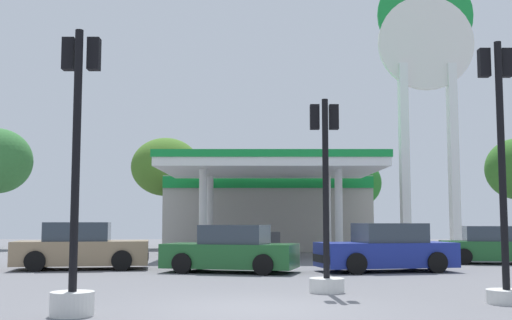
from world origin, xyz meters
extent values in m
plane|color=slate|center=(0.00, 0.00, 0.00)|extent=(90.00, 90.00, 0.00)
cube|color=#ADA89E|center=(0.58, 23.38, 1.95)|extent=(10.74, 5.20, 3.91)
cube|color=#148C38|center=(0.58, 20.74, 3.56)|extent=(10.74, 0.12, 0.60)
cube|color=white|center=(0.58, 16.77, 3.90)|extent=(9.37, 7.44, 0.35)
cube|color=#148C38|center=(0.58, 16.77, 4.23)|extent=(9.47, 7.54, 0.30)
cylinder|color=silver|center=(-2.24, 14.72, 1.86)|extent=(0.32, 0.32, 3.73)
cylinder|color=silver|center=(3.39, 14.72, 1.86)|extent=(0.32, 0.32, 3.73)
cylinder|color=silver|center=(-2.24, 18.81, 1.86)|extent=(0.32, 0.32, 3.73)
cylinder|color=silver|center=(3.39, 18.81, 1.86)|extent=(0.32, 0.32, 3.73)
cube|color=#4C4C51|center=(0.58, 16.77, 0.55)|extent=(0.90, 0.60, 1.10)
cube|color=white|center=(7.02, 18.42, 4.56)|extent=(0.40, 0.56, 9.12)
cube|color=white|center=(9.35, 18.42, 4.56)|extent=(0.40, 0.56, 9.12)
cylinder|color=white|center=(8.19, 18.42, 10.16)|extent=(4.63, 0.22, 4.63)
cylinder|color=#198C38|center=(8.19, 18.44, 11.55)|extent=(4.63, 0.22, 4.63)
cube|color=white|center=(8.19, 18.48, 10.85)|extent=(4.26, 0.08, 0.83)
cylinder|color=black|center=(-2.26, 7.67, 0.31)|extent=(0.65, 0.36, 0.62)
cylinder|color=black|center=(-1.84, 9.28, 0.31)|extent=(0.65, 0.36, 0.62)
cylinder|color=black|center=(0.18, 7.04, 0.31)|extent=(0.65, 0.36, 0.62)
cylinder|color=black|center=(0.59, 8.65, 0.31)|extent=(0.65, 0.36, 0.62)
cube|color=#1E5928|center=(-0.83, 8.16, 0.51)|extent=(4.35, 2.66, 0.73)
cube|color=#2D3842|center=(-0.69, 8.12, 1.15)|extent=(2.25, 1.94, 0.62)
cube|color=black|center=(-2.76, 8.65, 0.41)|extent=(0.51, 1.59, 0.23)
cylinder|color=black|center=(7.81, 13.20, 0.30)|extent=(0.62, 0.31, 0.59)
cylinder|color=black|center=(7.52, 11.64, 0.30)|extent=(0.62, 0.31, 0.59)
cube|color=#1E5928|center=(8.84, 12.20, 0.49)|extent=(4.11, 2.32, 0.70)
cube|color=#2D3842|center=(8.71, 12.22, 1.10)|extent=(2.08, 1.76, 0.59)
cylinder|color=black|center=(-4.59, 10.52, 0.33)|extent=(0.68, 0.32, 0.65)
cylinder|color=black|center=(-4.31, 8.78, 0.33)|extent=(0.68, 0.32, 0.65)
cylinder|color=black|center=(-7.21, 10.10, 0.33)|extent=(0.68, 0.32, 0.65)
cylinder|color=black|center=(-6.93, 8.37, 0.33)|extent=(0.68, 0.32, 0.65)
cube|color=#8C7556|center=(-5.76, 9.44, 0.54)|extent=(4.51, 2.45, 0.77)
cube|color=#2D3842|center=(-5.91, 9.42, 1.21)|extent=(2.26, 1.89, 0.65)
cube|color=black|center=(-3.69, 9.77, 0.43)|extent=(0.39, 1.70, 0.24)
cylinder|color=black|center=(2.93, 7.37, 0.32)|extent=(0.67, 0.35, 0.64)
cylinder|color=black|center=(2.58, 9.05, 0.32)|extent=(0.67, 0.35, 0.64)
cylinder|color=black|center=(5.48, 7.91, 0.32)|extent=(0.67, 0.35, 0.64)
cylinder|color=black|center=(5.12, 9.59, 0.32)|extent=(0.67, 0.35, 0.64)
cube|color=navy|center=(4.03, 8.48, 0.53)|extent=(4.47, 2.59, 0.76)
cube|color=#2D3842|center=(4.17, 8.51, 1.19)|extent=(2.28, 1.94, 0.64)
cube|color=black|center=(2.01, 8.05, 0.42)|extent=(0.46, 1.66, 0.24)
cylinder|color=silver|center=(-3.11, -0.93, 0.20)|extent=(0.73, 0.73, 0.40)
cylinder|color=black|center=(-3.11, -0.93, 2.64)|extent=(0.14, 0.14, 4.48)
cube|color=black|center=(-3.33, -0.77, 4.50)|extent=(0.21, 0.20, 0.57)
sphere|color=red|center=(-3.33, -0.64, 4.68)|extent=(0.15, 0.15, 0.15)
sphere|color=#D89E0C|center=(-3.33, -0.64, 4.50)|extent=(0.15, 0.15, 0.15)
sphere|color=green|center=(-3.33, -0.64, 4.32)|extent=(0.15, 0.15, 0.15)
cube|color=black|center=(-2.89, -0.77, 4.50)|extent=(0.21, 0.20, 0.57)
sphere|color=red|center=(-2.89, -0.64, 4.68)|extent=(0.15, 0.15, 0.15)
sphere|color=#D89E0C|center=(-2.89, -0.64, 4.50)|extent=(0.15, 0.15, 0.15)
sphere|color=green|center=(-2.89, -0.64, 4.32)|extent=(0.15, 0.15, 0.15)
cylinder|color=silver|center=(1.53, 2.56, 0.16)|extent=(0.78, 0.78, 0.32)
cylinder|color=black|center=(1.53, 2.56, 2.33)|extent=(0.14, 0.14, 4.02)
cube|color=black|center=(1.31, 2.72, 3.95)|extent=(0.21, 0.20, 0.57)
sphere|color=red|center=(1.31, 2.84, 4.13)|extent=(0.15, 0.15, 0.15)
sphere|color=#D89E0C|center=(1.31, 2.84, 3.95)|extent=(0.15, 0.15, 0.15)
sphere|color=green|center=(1.31, 2.84, 3.77)|extent=(0.15, 0.15, 0.15)
cube|color=black|center=(1.75, 2.72, 3.95)|extent=(0.21, 0.20, 0.57)
sphere|color=red|center=(1.75, 2.84, 4.13)|extent=(0.15, 0.15, 0.15)
sphere|color=#D89E0C|center=(1.75, 2.84, 3.95)|extent=(0.15, 0.15, 0.15)
sphere|color=green|center=(1.75, 2.84, 3.77)|extent=(0.15, 0.15, 0.15)
cylinder|color=silver|center=(4.76, 0.62, 0.13)|extent=(0.76, 0.76, 0.27)
cylinder|color=black|center=(4.76, 0.62, 2.69)|extent=(0.14, 0.14, 4.85)
cube|color=black|center=(4.54, 0.78, 4.73)|extent=(0.21, 0.20, 0.57)
sphere|color=red|center=(4.54, 0.91, 4.91)|extent=(0.15, 0.15, 0.15)
sphere|color=#D89E0C|center=(4.54, 0.91, 4.73)|extent=(0.15, 0.15, 0.15)
sphere|color=green|center=(4.54, 0.91, 4.55)|extent=(0.15, 0.15, 0.15)
cube|color=black|center=(4.98, 0.78, 4.73)|extent=(0.21, 0.20, 0.57)
sphere|color=red|center=(4.98, 0.91, 4.91)|extent=(0.15, 0.15, 0.15)
sphere|color=#D89E0C|center=(4.98, 0.91, 4.73)|extent=(0.15, 0.15, 0.15)
sphere|color=green|center=(4.98, 0.91, 4.55)|extent=(0.15, 0.15, 0.15)
ellipsoid|color=#367537|center=(-14.92, 24.72, 5.03)|extent=(4.00, 4.00, 3.75)
cylinder|color=brown|center=(-5.37, 25.85, 1.62)|extent=(0.24, 0.24, 3.24)
ellipsoid|color=#447125|center=(-5.37, 25.85, 4.77)|extent=(4.06, 4.06, 3.43)
cylinder|color=brown|center=(5.91, 27.21, 1.31)|extent=(0.31, 0.31, 2.62)
ellipsoid|color=#267426|center=(5.91, 27.21, 3.90)|extent=(3.41, 3.41, 3.10)
camera|label=1|loc=(-0.04, -11.76, 1.57)|focal=44.87mm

